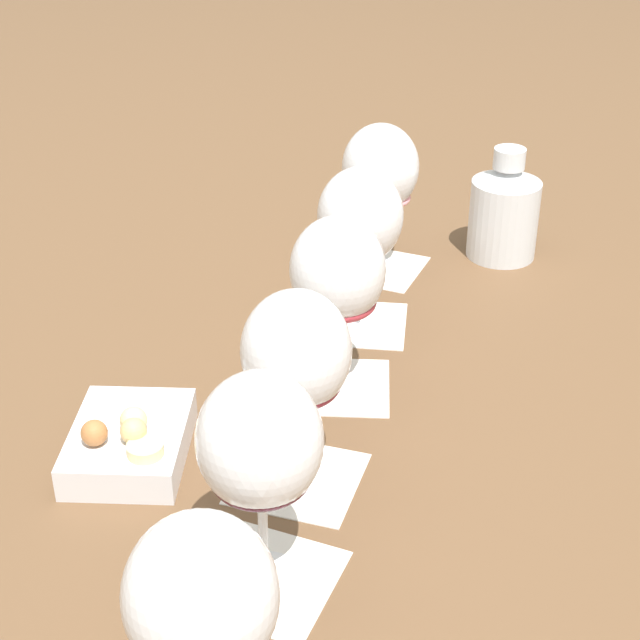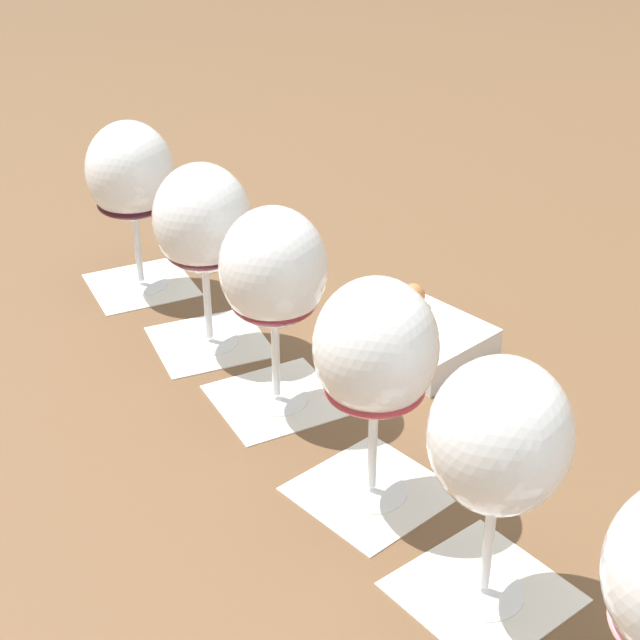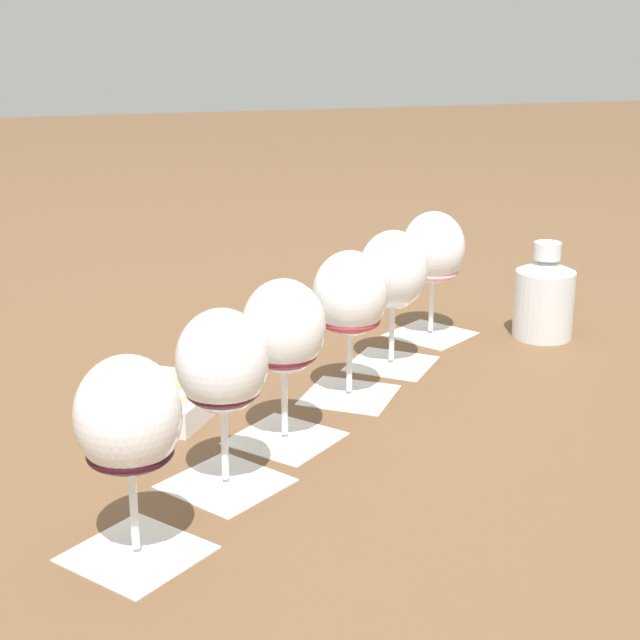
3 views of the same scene
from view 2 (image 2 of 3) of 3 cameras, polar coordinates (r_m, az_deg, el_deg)
The scene contains 12 objects.
ground_plane at distance 0.89m, azimuth -0.05°, elevation -7.11°, with size 8.00×8.00×0.00m, color brown.
tasting_card_1 at distance 0.76m, azimuth 9.45°, elevation -15.31°, with size 0.16×0.16×0.00m.
tasting_card_2 at distance 0.84m, azimuth 2.99°, elevation -9.90°, with size 0.16×0.16×0.00m.
tasting_card_3 at distance 0.95m, azimuth -2.53°, elevation -4.62°, with size 0.16×0.16×0.00m.
tasting_card_4 at distance 1.05m, azimuth -6.42°, elevation -1.24°, with size 0.16×0.16×0.00m.
tasting_card_5 at distance 1.18m, azimuth -10.35°, elevation 2.04°, with size 0.16×0.16×0.00m.
wine_glass_1 at distance 0.68m, azimuth 10.37°, elevation -7.18°, with size 0.10×0.10×0.20m.
wine_glass_2 at distance 0.76m, azimuth 3.25°, elevation -2.03°, with size 0.10×0.10×0.20m.
wine_glass_3 at distance 0.88m, azimuth -2.72°, elevation 2.62°, with size 0.10×0.10×0.20m.
wine_glass_4 at distance 0.99m, azimuth -6.85°, elevation 5.46°, with size 0.10×0.10×0.20m.
wine_glass_5 at distance 1.12m, azimuth -10.96°, elevation 8.15°, with size 0.10×0.10×0.20m.
snack_dish at distance 1.02m, azimuth 5.42°, elevation -0.79°, with size 0.17×0.18×0.06m.
Camera 2 is at (-0.70, -0.16, 0.53)m, focal length 55.00 mm.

